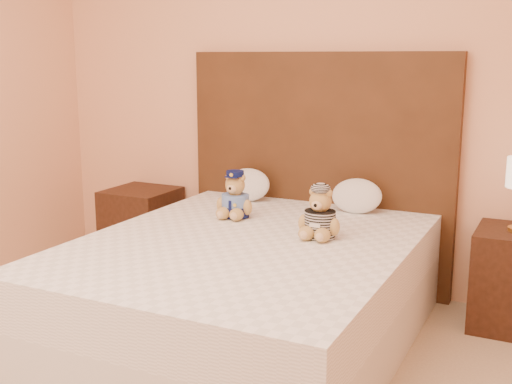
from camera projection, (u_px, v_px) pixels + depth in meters
bed at (247, 291)px, 3.34m from camera, size 1.60×2.00×0.55m
headboard at (318, 171)px, 4.13m from camera, size 1.75×0.08×1.50m
nightstand_left at (142, 227)px, 4.58m from camera, size 0.45×0.45×0.55m
teddy_police at (235, 194)px, 3.72m from camera, size 0.25×0.24×0.27m
teddy_prisoner at (320, 213)px, 3.30m from camera, size 0.24×0.23×0.27m
pillow_left at (247, 183)px, 4.17m from camera, size 0.32×0.21×0.22m
pillow_right at (357, 194)px, 3.85m from camera, size 0.31×0.20×0.22m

